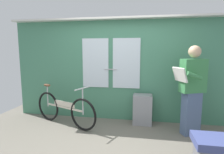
# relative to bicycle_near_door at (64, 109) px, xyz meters

# --- Properties ---
(ground_plane) EXTENTS (5.94, 4.32, 0.04)m
(ground_plane) POSITION_rel_bicycle_near_door_xyz_m (1.11, -0.79, -0.37)
(ground_plane) COLOR #666056
(train_door_wall) EXTENTS (4.94, 0.28, 2.27)m
(train_door_wall) POSITION_rel_bicycle_near_door_xyz_m (1.11, 0.56, 0.83)
(train_door_wall) COLOR #427F60
(train_door_wall) RESTS_ON ground_plane
(bicycle_near_door) EXTENTS (1.58, 0.75, 0.86)m
(bicycle_near_door) POSITION_rel_bicycle_near_door_xyz_m (0.00, 0.00, 0.00)
(bicycle_near_door) COLOR black
(bicycle_near_door) RESTS_ON ground_plane
(passenger_reading_newspaper) EXTENTS (0.62, 0.57, 1.67)m
(passenger_reading_newspaper) POSITION_rel_bicycle_near_door_xyz_m (2.53, -0.01, 0.53)
(passenger_reading_newspaper) COLOR slate
(passenger_reading_newspaper) RESTS_ON ground_plane
(trash_bin_by_wall) EXTENTS (0.40, 0.28, 0.65)m
(trash_bin_by_wall) POSITION_rel_bicycle_near_door_xyz_m (1.64, 0.34, -0.03)
(trash_bin_by_wall) COLOR gray
(trash_bin_by_wall) RESTS_ON ground_plane
(bench_seat_corner) EXTENTS (0.70, 0.44, 0.45)m
(bench_seat_corner) POSITION_rel_bicycle_near_door_xyz_m (2.67, -1.09, -0.11)
(bench_seat_corner) COLOR #3D477F
(bench_seat_corner) RESTS_ON ground_plane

